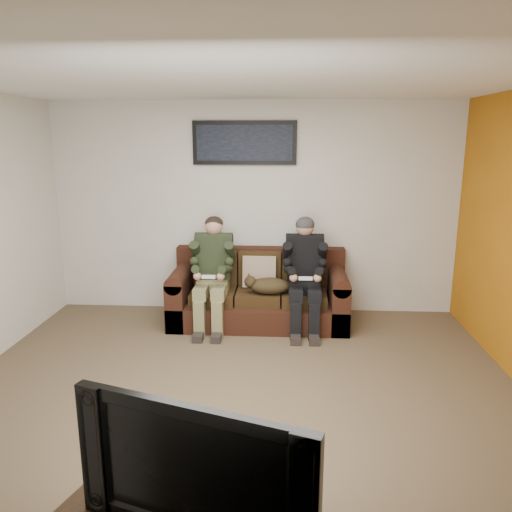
# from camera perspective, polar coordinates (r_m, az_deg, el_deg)

# --- Properties ---
(floor) EXTENTS (5.00, 5.00, 0.00)m
(floor) POSITION_cam_1_polar(r_m,az_deg,el_deg) (4.47, -2.11, -15.60)
(floor) COLOR brown
(floor) RESTS_ON ground
(ceiling) EXTENTS (5.00, 5.00, 0.00)m
(ceiling) POSITION_cam_1_polar(r_m,az_deg,el_deg) (3.93, -2.46, 19.74)
(ceiling) COLOR silver
(ceiling) RESTS_ON ground
(wall_back) EXTENTS (5.00, 0.00, 5.00)m
(wall_back) POSITION_cam_1_polar(r_m,az_deg,el_deg) (6.21, -0.21, 5.41)
(wall_back) COLOR beige
(wall_back) RESTS_ON ground
(wall_front) EXTENTS (5.00, 0.00, 5.00)m
(wall_front) POSITION_cam_1_polar(r_m,az_deg,el_deg) (1.89, -9.23, -14.07)
(wall_front) COLOR beige
(wall_front) RESTS_ON ground
(sofa) EXTENTS (2.06, 0.89, 0.84)m
(sofa) POSITION_cam_1_polar(r_m,az_deg,el_deg) (6.01, 0.36, -4.47)
(sofa) COLOR #34190F
(sofa) RESTS_ON ground
(throw_pillow) EXTENTS (0.39, 0.19, 0.39)m
(throw_pillow) POSITION_cam_1_polar(r_m,az_deg,el_deg) (5.97, 0.39, -1.78)
(throw_pillow) COLOR #A08369
(throw_pillow) RESTS_ON sofa
(throw_blanket) EXTENTS (0.42, 0.21, 0.08)m
(throw_blanket) POSITION_cam_1_polar(r_m,az_deg,el_deg) (6.18, -5.29, 1.03)
(throw_blanket) COLOR #C7AF92
(throw_blanket) RESTS_ON sofa
(person_left) EXTENTS (0.51, 0.87, 1.27)m
(person_left) POSITION_cam_1_polar(r_m,az_deg,el_deg) (5.79, -4.98, -1.23)
(person_left) COLOR olive
(person_left) RESTS_ON sofa
(person_right) EXTENTS (0.51, 0.86, 1.28)m
(person_right) POSITION_cam_1_polar(r_m,az_deg,el_deg) (5.73, 5.58, -1.35)
(person_right) COLOR black
(person_right) RESTS_ON sofa
(cat) EXTENTS (0.66, 0.26, 0.24)m
(cat) POSITION_cam_1_polar(r_m,az_deg,el_deg) (5.72, 1.36, -3.38)
(cat) COLOR #45351B
(cat) RESTS_ON sofa
(framed_poster) EXTENTS (1.25, 0.05, 0.52)m
(framed_poster) POSITION_cam_1_polar(r_m,az_deg,el_deg) (6.12, -1.33, 12.81)
(framed_poster) COLOR black
(framed_poster) RESTS_ON wall_back
(television) EXTENTS (1.12, 0.50, 0.65)m
(television) POSITION_cam_1_polar(r_m,az_deg,el_deg) (2.42, -6.00, -22.14)
(television) COLOR black
(television) RESTS_ON tv_stand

